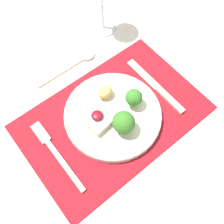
{
  "coord_description": "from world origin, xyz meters",
  "views": [
    {
      "loc": [
        -0.19,
        -0.23,
        1.34
      ],
      "look_at": [
        0.0,
        0.0,
        0.76
      ],
      "focal_mm": 42.0,
      "sensor_mm": 36.0,
      "label": 1
    }
  ],
  "objects_px": {
    "knife": "(159,89)",
    "spoon": "(78,61)",
    "fork": "(54,151)",
    "dinner_plate": "(113,113)"
  },
  "relations": [
    {
      "from": "dinner_plate",
      "to": "spoon",
      "type": "distance_m",
      "value": 0.2
    },
    {
      "from": "fork",
      "to": "knife",
      "type": "xyz_separation_m",
      "value": [
        0.31,
        -0.03,
        0.0
      ]
    },
    {
      "from": "dinner_plate",
      "to": "knife",
      "type": "bearing_deg",
      "value": -5.75
    },
    {
      "from": "knife",
      "to": "spoon",
      "type": "bearing_deg",
      "value": 117.65
    },
    {
      "from": "knife",
      "to": "fork",
      "type": "bearing_deg",
      "value": 174.19
    },
    {
      "from": "dinner_plate",
      "to": "fork",
      "type": "bearing_deg",
      "value": 174.52
    },
    {
      "from": "knife",
      "to": "dinner_plate",
      "type": "bearing_deg",
      "value": 174.04
    },
    {
      "from": "dinner_plate",
      "to": "fork",
      "type": "distance_m",
      "value": 0.17
    },
    {
      "from": "dinner_plate",
      "to": "spoon",
      "type": "bearing_deg",
      "value": 80.29
    },
    {
      "from": "knife",
      "to": "spoon",
      "type": "relative_size",
      "value": 1.09
    }
  ]
}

